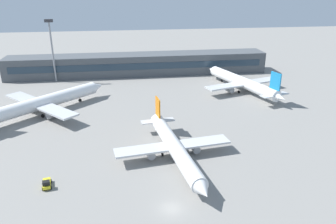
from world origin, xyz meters
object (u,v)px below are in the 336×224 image
at_px(floodlight_tower_west, 52,46).
at_px(baggage_tug_yellow, 47,184).
at_px(airplane_near, 175,147).
at_px(airplane_mid, 44,102).
at_px(airplane_far, 241,82).

bearing_deg(floodlight_tower_west, baggage_tug_yellow, -81.99).
relative_size(airplane_near, airplane_mid, 1.07).
bearing_deg(airplane_far, airplane_near, -124.95).
height_order(airplane_near, baggage_tug_yellow, airplane_near).
bearing_deg(airplane_mid, airplane_far, 11.00).
height_order(baggage_tug_yellow, floodlight_tower_west, floodlight_tower_west).
bearing_deg(airplane_mid, baggage_tug_yellow, -78.54).
bearing_deg(floodlight_tower_west, airplane_near, -61.41).
distance_m(airplane_near, airplane_far, 58.14).
relative_size(airplane_near, airplane_far, 0.91).
relative_size(airplane_mid, airplane_far, 0.85).
xyz_separation_m(airplane_mid, floodlight_tower_west, (-2.46, 35.94, 10.98)).
xyz_separation_m(airplane_near, baggage_tug_yellow, (-27.30, -7.62, -2.19)).
distance_m(airplane_near, airplane_mid, 49.51).
bearing_deg(floodlight_tower_west, airplane_far, -17.47).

